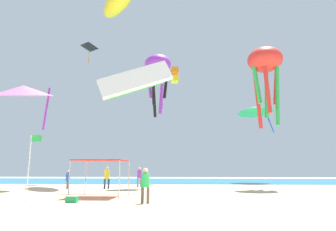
{
  "coord_description": "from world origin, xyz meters",
  "views": [
    {
      "loc": [
        0.51,
        -14.01,
        1.6
      ],
      "look_at": [
        -1.12,
        12.17,
        6.54
      ],
      "focal_mm": 31.09,
      "sensor_mm": 36.0,
      "label": 1
    }
  ],
  "objects_px": {
    "person_leftmost": "(68,178)",
    "person_rightmost": "(139,175)",
    "kite_octopus_purple": "(158,67)",
    "kite_octopus_red": "(265,64)",
    "kite_inflatable_yellow": "(119,1)",
    "kite_box_orange": "(175,75)",
    "kite_parafoil_white": "(135,80)",
    "kite_delta_pink": "(24,91)",
    "person_near_tent": "(107,176)",
    "cooler_box": "(72,199)",
    "kite_diamond_black": "(89,48)",
    "person_central": "(145,183)",
    "canopy_tent": "(102,162)",
    "banner_flag": "(31,161)",
    "kite_delta_green": "(255,110)"
  },
  "relations": [
    {
      "from": "person_near_tent",
      "to": "cooler_box",
      "type": "bearing_deg",
      "value": -102.03
    },
    {
      "from": "kite_octopus_red",
      "to": "kite_diamond_black",
      "type": "relative_size",
      "value": 2.97
    },
    {
      "from": "cooler_box",
      "to": "kite_octopus_purple",
      "type": "bearing_deg",
      "value": 77.19
    },
    {
      "from": "kite_inflatable_yellow",
      "to": "kite_box_orange",
      "type": "distance_m",
      "value": 11.51
    },
    {
      "from": "person_leftmost",
      "to": "person_rightmost",
      "type": "xyz_separation_m",
      "value": [
        5.73,
        3.36,
        0.16
      ]
    },
    {
      "from": "canopy_tent",
      "to": "kite_octopus_purple",
      "type": "height_order",
      "value": "kite_octopus_purple"
    },
    {
      "from": "person_near_tent",
      "to": "kite_box_orange",
      "type": "height_order",
      "value": "kite_box_orange"
    },
    {
      "from": "kite_diamond_black",
      "to": "person_central",
      "type": "bearing_deg",
      "value": 149.92
    },
    {
      "from": "person_leftmost",
      "to": "kite_inflatable_yellow",
      "type": "relative_size",
      "value": 0.2
    },
    {
      "from": "cooler_box",
      "to": "kite_diamond_black",
      "type": "height_order",
      "value": "kite_diamond_black"
    },
    {
      "from": "person_near_tent",
      "to": "kite_delta_green",
      "type": "distance_m",
      "value": 22.68
    },
    {
      "from": "cooler_box",
      "to": "kite_parafoil_white",
      "type": "xyz_separation_m",
      "value": [
        1.59,
        8.12,
        8.76
      ]
    },
    {
      "from": "kite_inflatable_yellow",
      "to": "kite_box_orange",
      "type": "xyz_separation_m",
      "value": [
        6.65,
        5.01,
        -7.95
      ]
    },
    {
      "from": "canopy_tent",
      "to": "banner_flag",
      "type": "distance_m",
      "value": 4.2
    },
    {
      "from": "kite_delta_pink",
      "to": "kite_diamond_black",
      "type": "bearing_deg",
      "value": -98.59
    },
    {
      "from": "person_central",
      "to": "kite_octopus_red",
      "type": "height_order",
      "value": "kite_octopus_red"
    },
    {
      "from": "person_near_tent",
      "to": "person_leftmost",
      "type": "xyz_separation_m",
      "value": [
        -3.34,
        -0.33,
        -0.18
      ]
    },
    {
      "from": "kite_inflatable_yellow",
      "to": "kite_box_orange",
      "type": "bearing_deg",
      "value": 90.87
    },
    {
      "from": "person_central",
      "to": "kite_delta_pink",
      "type": "bearing_deg",
      "value": 160.17
    },
    {
      "from": "kite_delta_pink",
      "to": "kite_inflatable_yellow",
      "type": "bearing_deg",
      "value": -129.36
    },
    {
      "from": "person_central",
      "to": "cooler_box",
      "type": "relative_size",
      "value": 2.99
    },
    {
      "from": "banner_flag",
      "to": "kite_parafoil_white",
      "type": "xyz_separation_m",
      "value": [
        3.91,
        8.1,
        6.86
      ]
    },
    {
      "from": "person_near_tent",
      "to": "kite_parafoil_white",
      "type": "relative_size",
      "value": 0.3
    },
    {
      "from": "kite_delta_pink",
      "to": "banner_flag",
      "type": "bearing_deg",
      "value": 120.66
    },
    {
      "from": "person_central",
      "to": "kite_inflatable_yellow",
      "type": "distance_m",
      "value": 27.84
    },
    {
      "from": "kite_octopus_purple",
      "to": "kite_octopus_red",
      "type": "bearing_deg",
      "value": 168.86
    },
    {
      "from": "person_near_tent",
      "to": "kite_delta_green",
      "type": "bearing_deg",
      "value": 20.81
    },
    {
      "from": "person_central",
      "to": "kite_parafoil_white",
      "type": "distance_m",
      "value": 11.65
    },
    {
      "from": "kite_inflatable_yellow",
      "to": "kite_octopus_purple",
      "type": "bearing_deg",
      "value": 16.52
    },
    {
      "from": "kite_parafoil_white",
      "to": "kite_delta_pink",
      "type": "bearing_deg",
      "value": -17.94
    },
    {
      "from": "canopy_tent",
      "to": "person_central",
      "type": "height_order",
      "value": "canopy_tent"
    },
    {
      "from": "person_near_tent",
      "to": "person_leftmost",
      "type": "bearing_deg",
      "value": 167.25
    },
    {
      "from": "kite_octopus_purple",
      "to": "kite_diamond_black",
      "type": "bearing_deg",
      "value": -43.87
    },
    {
      "from": "canopy_tent",
      "to": "person_near_tent",
      "type": "relative_size",
      "value": 1.55
    },
    {
      "from": "person_leftmost",
      "to": "kite_box_orange",
      "type": "height_order",
      "value": "kite_box_orange"
    },
    {
      "from": "person_leftmost",
      "to": "kite_parafoil_white",
      "type": "distance_m",
      "value": 10.36
    },
    {
      "from": "cooler_box",
      "to": "kite_delta_pink",
      "type": "distance_m",
      "value": 14.67
    },
    {
      "from": "banner_flag",
      "to": "kite_box_orange",
      "type": "distance_m",
      "value": 26.03
    },
    {
      "from": "person_near_tent",
      "to": "person_leftmost",
      "type": "relative_size",
      "value": 1.19
    },
    {
      "from": "person_near_tent",
      "to": "cooler_box",
      "type": "distance_m",
      "value": 10.94
    },
    {
      "from": "kite_inflatable_yellow",
      "to": "kite_box_orange",
      "type": "height_order",
      "value": "kite_inflatable_yellow"
    },
    {
      "from": "person_central",
      "to": "cooler_box",
      "type": "bearing_deg",
      "value": -165.26
    },
    {
      "from": "person_rightmost",
      "to": "banner_flag",
      "type": "bearing_deg",
      "value": -135.26
    },
    {
      "from": "kite_diamond_black",
      "to": "kite_parafoil_white",
      "type": "bearing_deg",
      "value": 156.51
    },
    {
      "from": "kite_octopus_purple",
      "to": "cooler_box",
      "type": "bearing_deg",
      "value": 72.71
    },
    {
      "from": "canopy_tent",
      "to": "kite_inflatable_yellow",
      "type": "distance_m",
      "value": 24.5
    },
    {
      "from": "canopy_tent",
      "to": "kite_diamond_black",
      "type": "relative_size",
      "value": 1.14
    },
    {
      "from": "person_leftmost",
      "to": "kite_inflatable_yellow",
      "type": "bearing_deg",
      "value": 149.66
    },
    {
      "from": "banner_flag",
      "to": "kite_delta_pink",
      "type": "relative_size",
      "value": 0.64
    },
    {
      "from": "canopy_tent",
      "to": "kite_diamond_black",
      "type": "height_order",
      "value": "kite_diamond_black"
    }
  ]
}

